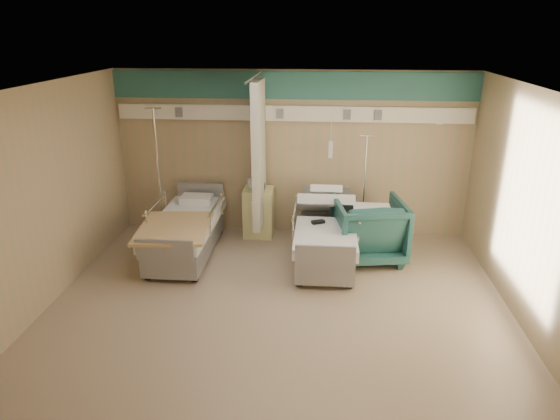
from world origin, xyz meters
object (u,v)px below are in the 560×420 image
object	(u,v)px
visitor_armchair	(368,229)
iv_stand_right	(362,220)
bedside_cabinet	(259,212)
bed_right	(325,242)
iv_stand_left	(162,211)
bed_left	(186,237)

from	to	relation	value
visitor_armchair	iv_stand_right	xyz separation A→B (m)	(-0.05, 0.68, -0.11)
bedside_cabinet	bed_right	bearing A→B (deg)	-38.05
bed_right	iv_stand_left	distance (m)	2.92
bed_right	bedside_cabinet	xyz separation A→B (m)	(-1.15, 0.90, 0.11)
bed_left	iv_stand_left	distance (m)	0.98
iv_stand_right	iv_stand_left	distance (m)	3.44
iv_stand_right	iv_stand_left	bearing A→B (deg)	-178.85
bedside_cabinet	visitor_armchair	size ratio (longest dim) A/B	0.79
iv_stand_right	iv_stand_left	xyz separation A→B (m)	(-3.44, -0.07, 0.08)
bedside_cabinet	iv_stand_right	distance (m)	1.77
iv_stand_left	bed_right	bearing A→B (deg)	-14.77
bed_left	iv_stand_left	world-z (taller)	iv_stand_left
bed_right	visitor_armchair	world-z (taller)	visitor_armchair
bedside_cabinet	bed_left	bearing A→B (deg)	-139.40
visitor_armchair	iv_stand_left	xyz separation A→B (m)	(-3.48, 0.61, -0.03)
bed_left	bed_right	bearing A→B (deg)	0.00
bedside_cabinet	iv_stand_right	world-z (taller)	iv_stand_right
visitor_armchair	iv_stand_right	bearing A→B (deg)	-95.47
bed_right	bed_left	world-z (taller)	same
bed_right	bedside_cabinet	size ratio (longest dim) A/B	2.54
bed_right	iv_stand_right	size ratio (longest dim) A/B	1.18
iv_stand_right	visitor_armchair	bearing A→B (deg)	-85.92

